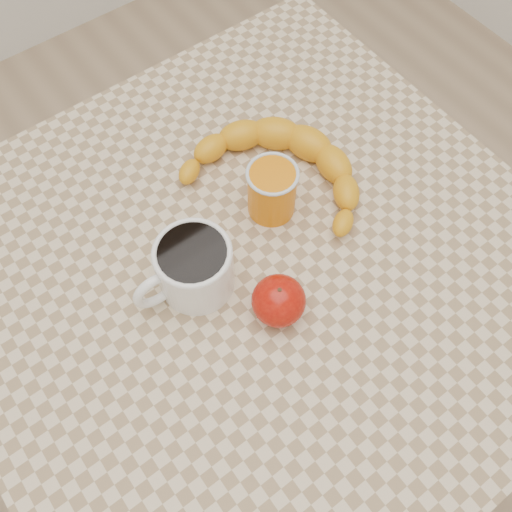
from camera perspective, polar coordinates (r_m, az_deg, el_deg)
ground at (r=1.47m, az=-0.00°, el=-14.49°), size 3.00×3.00×0.00m
table at (r=0.85m, az=-0.00°, el=-3.43°), size 0.80×0.80×0.75m
coffee_mug at (r=0.72m, az=-6.35°, el=-1.10°), size 0.14×0.10×0.08m
orange_juice_glass at (r=0.78m, az=1.60°, el=6.58°), size 0.07×0.07×0.08m
apple at (r=0.71m, az=2.28°, el=-4.49°), size 0.08×0.08×0.06m
banana at (r=0.82m, az=2.54°, el=8.50°), size 0.42×0.45×0.05m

